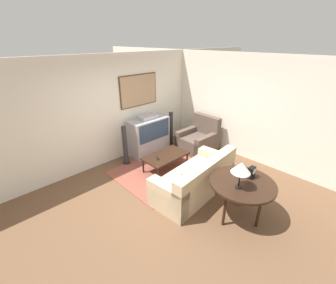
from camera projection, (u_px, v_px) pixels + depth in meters
name	position (u px, v px, depth m)	size (l,w,h in m)	color
ground_plane	(170.00, 193.00, 4.79)	(12.00, 12.00, 0.00)	brown
wall_back	(111.00, 110.00, 5.62)	(12.00, 0.10, 2.70)	silver
wall_right	(241.00, 107.00, 5.88)	(0.06, 12.00, 2.70)	silver
area_rug	(164.00, 170.00, 5.62)	(2.28, 1.82, 0.01)	brown
tv	(148.00, 136.00, 6.26)	(1.13, 0.55, 1.12)	#9E9EA3
couch	(196.00, 180.00, 4.69)	(2.00, 0.99, 0.83)	#CCB289
armchair	(198.00, 140.00, 6.51)	(0.97, 0.92, 0.99)	brown
coffee_table	(166.00, 157.00, 5.50)	(1.10, 0.62, 0.40)	black
console_table	(242.00, 185.00, 3.91)	(1.13, 1.13, 0.74)	black
table_lamp	(241.00, 168.00, 3.59)	(0.31, 0.31, 0.48)	black
mantel_clock	(251.00, 172.00, 3.97)	(0.14, 0.10, 0.21)	black
remote	(158.00, 158.00, 5.32)	(0.11, 0.16, 0.02)	black
speaker_tower_left	(125.00, 146.00, 5.72)	(0.20, 0.20, 1.04)	black
speaker_tower_right	(171.00, 130.00, 6.76)	(0.20, 0.20, 1.04)	black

